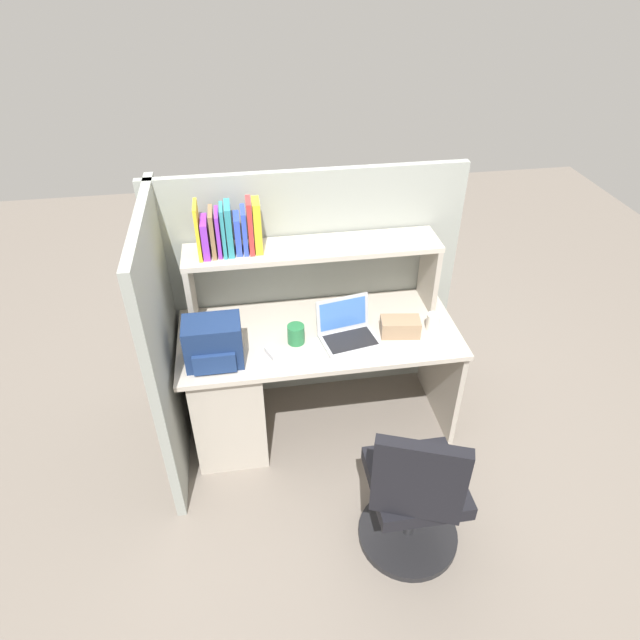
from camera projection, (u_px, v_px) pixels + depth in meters
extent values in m
plane|color=slate|center=(319.00, 421.00, 3.59)|extent=(8.00, 8.00, 0.00)
cube|color=beige|center=(319.00, 334.00, 3.17)|extent=(1.60, 0.70, 0.03)
cube|color=#B6AD9F|center=(229.00, 391.00, 3.32)|extent=(0.40, 0.64, 0.70)
cube|color=#B6AD9F|center=(440.00, 368.00, 3.49)|extent=(0.03, 0.64, 0.70)
cube|color=#939991|center=(309.00, 290.00, 3.44)|extent=(1.84, 0.05, 1.55)
cube|color=#939991|center=(166.00, 346.00, 2.99)|extent=(0.05, 1.06, 1.55)
cube|color=#B3A99C|center=(191.00, 293.00, 3.11)|extent=(0.03, 0.28, 0.42)
cube|color=#B3A99C|center=(429.00, 273.00, 3.29)|extent=(0.03, 0.28, 0.42)
cube|color=beige|center=(313.00, 248.00, 3.07)|extent=(1.44, 0.28, 0.03)
cube|color=yellow|center=(198.00, 230.00, 2.89)|extent=(0.02, 0.17, 0.30)
cube|color=purple|center=(205.00, 237.00, 2.93)|extent=(0.04, 0.17, 0.20)
cube|color=olive|center=(212.00, 232.00, 2.92)|extent=(0.02, 0.17, 0.25)
cube|color=purple|center=(218.00, 232.00, 2.93)|extent=(0.02, 0.16, 0.24)
cube|color=teal|center=(223.00, 231.00, 2.91)|extent=(0.02, 0.14, 0.27)
cube|color=teal|center=(229.00, 229.00, 2.93)|extent=(0.03, 0.16, 0.28)
cube|color=blue|center=(238.00, 234.00, 2.95)|extent=(0.03, 0.14, 0.21)
cube|color=blue|center=(244.00, 230.00, 2.95)|extent=(0.02, 0.15, 0.24)
cube|color=red|center=(250.00, 226.00, 2.93)|extent=(0.03, 0.14, 0.30)
cube|color=yellow|center=(257.00, 226.00, 2.94)|extent=(0.04, 0.14, 0.29)
cube|color=#B7BABF|center=(350.00, 341.00, 3.08)|extent=(0.35, 0.27, 0.02)
cube|color=black|center=(350.00, 340.00, 3.07)|extent=(0.30, 0.22, 0.00)
cube|color=#B7BABF|center=(342.00, 313.00, 3.11)|extent=(0.31, 0.10, 0.20)
cube|color=#3F72CC|center=(343.00, 314.00, 3.10)|extent=(0.27, 0.08, 0.17)
cube|color=navy|center=(213.00, 342.00, 2.88)|extent=(0.30, 0.20, 0.26)
cube|color=navy|center=(215.00, 363.00, 2.83)|extent=(0.22, 0.04, 0.12)
cube|color=silver|center=(274.00, 353.00, 2.99)|extent=(0.10, 0.12, 0.03)
cylinder|color=white|center=(433.00, 322.00, 3.16)|extent=(0.08, 0.08, 0.10)
cube|color=#9E7F60|center=(400.00, 327.00, 3.12)|extent=(0.23, 0.15, 0.10)
cylinder|color=#26723F|center=(296.00, 334.00, 3.06)|extent=(0.10, 0.10, 0.11)
cylinder|color=black|center=(407.00, 533.00, 2.91)|extent=(0.52, 0.52, 0.04)
cylinder|color=#262628|center=(412.00, 508.00, 2.78)|extent=(0.05, 0.05, 0.41)
cube|color=black|center=(416.00, 482.00, 2.66)|extent=(0.44, 0.44, 0.08)
cube|color=black|center=(419.00, 481.00, 2.35)|extent=(0.39, 0.20, 0.44)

